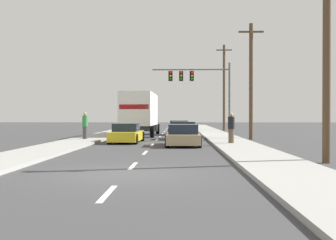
# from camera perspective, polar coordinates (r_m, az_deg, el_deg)

# --- Properties ---
(ground_plane) EXTENTS (140.00, 140.00, 0.00)m
(ground_plane) POSITION_cam_1_polar(r_m,az_deg,el_deg) (37.10, -0.89, -2.06)
(ground_plane) COLOR #3D3D3F
(sidewalk_right) EXTENTS (2.58, 80.00, 0.14)m
(sidewalk_right) POSITION_cam_1_polar(r_m,az_deg,el_deg) (32.23, 7.36, -2.34)
(sidewalk_right) COLOR #9E9E99
(sidewalk_right) RESTS_ON ground_plane
(sidewalk_left) EXTENTS (2.58, 80.00, 0.14)m
(sidewalk_left) POSITION_cam_1_polar(r_m,az_deg,el_deg) (32.71, -9.78, -2.31)
(sidewalk_left) COLOR #9E9E99
(sidewalk_left) RESTS_ON ground_plane
(lane_markings) EXTENTS (0.14, 62.00, 0.01)m
(lane_markings) POSITION_cam_1_polar(r_m,az_deg,el_deg) (34.03, -1.11, -2.30)
(lane_markings) COLOR silver
(lane_markings) RESTS_ON ground_plane
(box_truck) EXTENTS (2.78, 9.16, 3.56)m
(box_truck) POSITION_cam_1_polar(r_m,az_deg,el_deg) (34.65, -3.82, 1.18)
(box_truck) COLOR white
(box_truck) RESTS_ON ground_plane
(car_yellow) EXTENTS (1.94, 4.35, 1.23)m
(car_yellow) POSITION_cam_1_polar(r_m,az_deg,el_deg) (26.27, -5.78, -1.95)
(car_yellow) COLOR yellow
(car_yellow) RESTS_ON ground_plane
(car_white) EXTENTS (1.91, 4.23, 1.30)m
(car_white) POSITION_cam_1_polar(r_m,az_deg,el_deg) (36.48, 1.56, -1.19)
(car_white) COLOR white
(car_white) RESTS_ON ground_plane
(car_black) EXTENTS (1.99, 4.04, 1.28)m
(car_black) POSITION_cam_1_polar(r_m,az_deg,el_deg) (29.89, 2.14, -1.56)
(car_black) COLOR black
(car_black) RESTS_ON ground_plane
(car_tan) EXTENTS (1.97, 4.15, 1.24)m
(car_tan) POSITION_cam_1_polar(r_m,az_deg,el_deg) (23.42, 2.12, -2.22)
(car_tan) COLOR tan
(car_tan) RESTS_ON ground_plane
(traffic_signal_mast) EXTENTS (7.78, 0.69, 7.00)m
(traffic_signal_mast) POSITION_cam_1_polar(r_m,az_deg,el_deg) (40.89, 3.68, 5.51)
(traffic_signal_mast) COLOR #595B56
(traffic_signal_mast) RESTS_ON ground_plane
(utility_pole_near) EXTENTS (1.80, 0.28, 8.36)m
(utility_pole_near) POSITION_cam_1_polar(r_m,az_deg,el_deg) (16.08, 21.25, 9.84)
(utility_pole_near) COLOR brown
(utility_pole_near) RESTS_ON ground_plane
(utility_pole_mid) EXTENTS (1.80, 0.28, 8.36)m
(utility_pole_mid) POSITION_cam_1_polar(r_m,az_deg,el_deg) (30.14, 11.50, 5.53)
(utility_pole_mid) COLOR brown
(utility_pole_mid) RESTS_ON ground_plane
(utility_pole_far) EXTENTS (1.80, 0.28, 9.95)m
(utility_pole_far) POSITION_cam_1_polar(r_m,az_deg,el_deg) (47.98, 7.82, 4.64)
(utility_pole_far) COLOR brown
(utility_pole_far) RESTS_ON ground_plane
(pedestrian_near_corner) EXTENTS (0.38, 0.38, 1.82)m
(pedestrian_near_corner) POSITION_cam_1_polar(r_m,az_deg,el_deg) (28.45, -11.49, -0.77)
(pedestrian_near_corner) COLOR #3F3F42
(pedestrian_near_corner) RESTS_ON sidewalk_left
(pedestrian_mid_block) EXTENTS (0.38, 0.38, 1.75)m
(pedestrian_mid_block) POSITION_cam_1_polar(r_m,az_deg,el_deg) (24.01, 8.81, -1.09)
(pedestrian_mid_block) COLOR brown
(pedestrian_mid_block) RESTS_ON sidewalk_right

